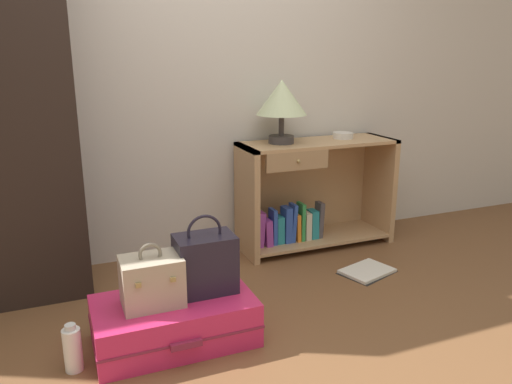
% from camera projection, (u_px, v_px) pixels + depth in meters
% --- Properties ---
extents(ground_plane, '(9.00, 9.00, 0.00)m').
position_uv_depth(ground_plane, '(273.00, 368.00, 2.19)').
color(ground_plane, brown).
extents(back_wall, '(6.40, 0.10, 2.60)m').
position_uv_depth(back_wall, '(178.00, 57.00, 3.18)').
color(back_wall, beige).
rests_on(back_wall, ground_plane).
extents(bookshelf, '(1.09, 0.39, 0.75)m').
position_uv_depth(bookshelf, '(310.00, 195.00, 3.51)').
color(bookshelf, tan).
rests_on(bookshelf, ground_plane).
extents(table_lamp, '(0.33, 0.33, 0.41)m').
position_uv_depth(table_lamp, '(282.00, 100.00, 3.26)').
color(table_lamp, '#3D3838').
rests_on(table_lamp, bookshelf).
extents(bowl, '(0.14, 0.14, 0.04)m').
position_uv_depth(bowl, '(343.00, 135.00, 3.52)').
color(bowl, silver).
rests_on(bowl, bookshelf).
extents(suitcase_large, '(0.75, 0.44, 0.22)m').
position_uv_depth(suitcase_large, '(175.00, 321.00, 2.37)').
color(suitcase_large, '#DB2860').
rests_on(suitcase_large, ground_plane).
extents(train_case, '(0.27, 0.20, 0.30)m').
position_uv_depth(train_case, '(152.00, 281.00, 2.27)').
color(train_case, '#B7A88E').
rests_on(train_case, suitcase_large).
extents(handbag, '(0.28, 0.19, 0.39)m').
position_uv_depth(handbag, '(205.00, 263.00, 2.39)').
color(handbag, '#231E2D').
rests_on(handbag, suitcase_large).
extents(bottle, '(0.08, 0.08, 0.22)m').
position_uv_depth(bottle, '(73.00, 349.00, 2.15)').
color(bottle, white).
rests_on(bottle, ground_plane).
extents(open_book_on_floor, '(0.38, 0.33, 0.02)m').
position_uv_depth(open_book_on_floor, '(367.00, 271.00, 3.14)').
color(open_book_on_floor, white).
rests_on(open_book_on_floor, ground_plane).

